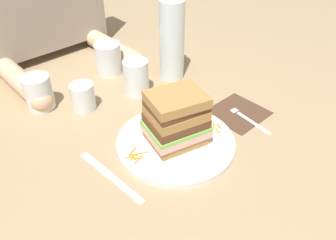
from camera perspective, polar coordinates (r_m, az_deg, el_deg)
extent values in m
plane|color=#9E8460|center=(0.80, 1.59, -4.40)|extent=(3.00, 3.00, 0.00)
cylinder|color=white|center=(0.80, 1.46, -3.67)|extent=(0.27, 0.27, 0.01)
cube|color=#A87A42|center=(0.79, 1.48, -2.67)|extent=(0.14, 0.12, 0.02)
cube|color=#E0A393|center=(0.77, 1.50, -1.57)|extent=(0.15, 0.13, 0.02)
cube|color=#7AB74C|center=(0.77, 1.52, -0.81)|extent=(0.15, 0.13, 0.01)
cube|color=#56331E|center=(0.76, 1.53, 0.08)|extent=(0.14, 0.13, 0.02)
cube|color=#A87A42|center=(0.74, 1.56, 1.38)|extent=(0.14, 0.12, 0.02)
cube|color=#56331E|center=(0.73, 1.58, 2.48)|extent=(0.14, 0.12, 0.01)
cube|color=#A87A42|center=(0.72, 1.53, 3.52)|extent=(0.14, 0.13, 0.02)
cylinder|color=orange|center=(0.74, -4.90, -6.54)|extent=(0.03, 0.01, 0.00)
cylinder|color=orange|center=(0.75, -6.11, -6.27)|extent=(0.02, 0.02, 0.00)
cylinder|color=orange|center=(0.76, -5.96, -5.23)|extent=(0.03, 0.02, 0.00)
cylinder|color=orange|center=(0.75, -5.74, -6.14)|extent=(0.01, 0.02, 0.00)
cylinder|color=orange|center=(0.76, -6.46, -5.76)|extent=(0.00, 0.02, 0.00)
cylinder|color=orange|center=(0.76, -5.52, -5.82)|extent=(0.01, 0.02, 0.00)
cylinder|color=orange|center=(0.75, -5.17, -6.41)|extent=(0.03, 0.02, 0.00)
cylinder|color=orange|center=(0.76, -4.45, -5.53)|extent=(0.03, 0.02, 0.00)
cylinder|color=orange|center=(0.84, 7.59, -0.74)|extent=(0.02, 0.02, 0.00)
cylinder|color=orange|center=(0.83, 7.30, -1.36)|extent=(0.03, 0.01, 0.00)
cylinder|color=orange|center=(0.84, 8.48, -1.00)|extent=(0.01, 0.02, 0.00)
cylinder|color=orange|center=(0.82, 8.28, -1.76)|extent=(0.01, 0.02, 0.00)
cylinder|color=orange|center=(0.83, 6.28, -1.13)|extent=(0.02, 0.01, 0.00)
cylinder|color=orange|center=(0.82, 6.35, -1.67)|extent=(0.03, 0.01, 0.00)
cylinder|color=orange|center=(0.83, 6.06, -1.31)|extent=(0.01, 0.02, 0.00)
cube|color=#4C3323|center=(0.92, 11.55, 1.23)|extent=(0.14, 0.13, 0.00)
cube|color=silver|center=(0.89, 14.08, -0.30)|extent=(0.02, 0.11, 0.00)
cube|color=silver|center=(0.92, 11.22, 1.63)|extent=(0.02, 0.02, 0.00)
cylinder|color=silver|center=(0.94, 10.39, 2.60)|extent=(0.01, 0.04, 0.00)
cylinder|color=silver|center=(0.94, 10.14, 2.49)|extent=(0.01, 0.04, 0.00)
cylinder|color=silver|center=(0.93, 9.89, 2.38)|extent=(0.01, 0.04, 0.00)
cylinder|color=silver|center=(0.93, 9.64, 2.26)|extent=(0.01, 0.04, 0.00)
cube|color=silver|center=(0.71, -6.87, -11.46)|extent=(0.02, 0.10, 0.00)
cube|color=silver|center=(0.77, -11.72, -7.36)|extent=(0.02, 0.11, 0.00)
cylinder|color=white|center=(0.96, -5.35, 7.11)|extent=(0.07, 0.07, 0.10)
cylinder|color=#E55638|center=(0.97, -5.29, 6.24)|extent=(0.06, 0.06, 0.06)
cylinder|color=silver|center=(1.01, 0.64, 13.10)|extent=(0.07, 0.07, 0.23)
cylinder|color=silver|center=(0.96, -20.75, 4.32)|extent=(0.07, 0.07, 0.09)
cylinder|color=silver|center=(1.08, -9.92, 10.07)|extent=(0.08, 0.08, 0.10)
cylinder|color=silver|center=(0.92, -13.97, 3.77)|extent=(0.06, 0.06, 0.07)
cylinder|color=#DBAD89|center=(1.06, -23.16, 5.80)|extent=(0.06, 0.24, 0.06)
cylinder|color=#DBAD89|center=(1.17, -9.01, 11.58)|extent=(0.06, 0.24, 0.06)
sphere|color=#DBAD89|center=(0.96, -20.35, 3.18)|extent=(0.06, 0.06, 0.06)
sphere|color=#DBAD89|center=(1.09, -5.32, 9.66)|extent=(0.06, 0.06, 0.06)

